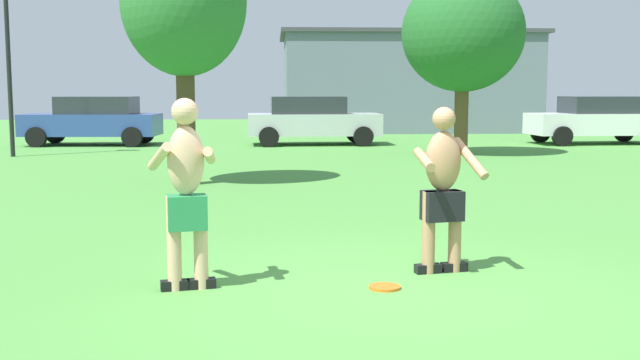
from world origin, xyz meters
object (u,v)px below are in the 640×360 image
frisbee (385,287)px  car_silver_near_post (312,120)px  lamp_post (7,28)px  tree_left_field (184,4)px  car_white_mid_lot (597,119)px  player_near (443,186)px  player_in_green (186,189)px  car_blue_far_end (93,120)px  tree_right_field (463,34)px

frisbee → car_silver_near_post: 18.41m
lamp_post → tree_left_field: 8.42m
car_white_mid_lot → player_near: bearing=-117.3°
frisbee → tree_left_field: bearing=108.6°
player_in_green → car_blue_far_end: bearing=105.3°
player_near → lamp_post: bearing=122.3°
tree_left_field → player_in_green: bearing=-83.7°
car_blue_far_end → frisbee: bearing=-69.8°
player_near → car_white_mid_lot: bearing=62.7°
tree_left_field → car_white_mid_lot: bearing=39.5°
frisbee → car_white_mid_lot: 20.65m
player_in_green → car_silver_near_post: 18.41m
lamp_post → tree_right_field: lamp_post is taller
car_blue_far_end → car_white_mid_lot: bearing=-1.5°
frisbee → car_blue_far_end: 19.88m
player_in_green → frisbee: (1.81, -0.10, -0.92)m
car_silver_near_post → car_white_mid_lot: (9.47, -0.19, 0.00)m
car_silver_near_post → tree_left_field: tree_left_field is taller
frisbee → tree_left_field: size_ratio=0.06×
tree_right_field → car_blue_far_end: bearing=158.3°
tree_right_field → lamp_post: bearing=179.2°
car_white_mid_lot → tree_right_field: 7.27m
car_white_mid_lot → lamp_post: bearing=-168.0°
player_near → car_white_mid_lot: player_near is taller
player_in_green → player_near: bearing=11.4°
car_white_mid_lot → tree_right_field: bearing=-144.4°
tree_left_field → frisbee: bearing=-71.4°
frisbee → tree_right_field: bearing=73.6°
tree_right_field → car_silver_near_post: bearing=133.4°
player_in_green → tree_left_field: tree_left_field is taller
player_near → car_silver_near_post: size_ratio=0.38×
player_in_green → car_silver_near_post: size_ratio=0.40×
car_white_mid_lot → lamp_post: 18.40m
car_blue_far_end → tree_left_field: 11.77m
player_near → tree_right_field: size_ratio=0.33×
car_blue_far_end → player_in_green: bearing=-74.7°
frisbee → car_white_mid_lot: car_white_mid_lot is taller
player_in_green → car_blue_far_end: size_ratio=0.40×
car_silver_near_post → tree_left_field: bearing=-105.7°
frisbee → car_blue_far_end: (-6.87, 18.64, 0.81)m
player_near → car_blue_far_end: player_near is taller
car_blue_far_end → car_silver_near_post: bearing=-2.0°
lamp_post → tree_right_field: bearing=-0.8°
car_silver_near_post → lamp_post: lamp_post is taller
tree_left_field → tree_right_field: (6.86, 6.28, -0.09)m
car_silver_near_post → tree_right_field: tree_right_field is taller
tree_right_field → player_in_green: bearing=-113.0°
player_near → car_blue_far_end: bearing=112.6°
car_silver_near_post → car_white_mid_lot: size_ratio=0.99×
frisbee → tree_left_field: tree_left_field is taller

